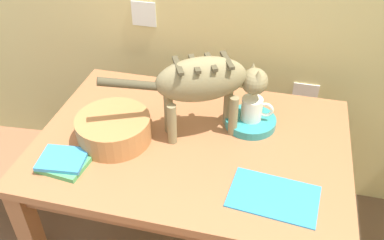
% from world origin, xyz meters
% --- Properties ---
extents(dining_table, '(1.21, 0.85, 0.74)m').
position_xyz_m(dining_table, '(0.14, 1.18, 0.65)').
color(dining_table, '#9D623D').
rests_on(dining_table, ground_plane).
extents(cat, '(0.59, 0.33, 0.33)m').
position_xyz_m(cat, '(0.18, 1.25, 0.97)').
color(cat, olive).
rests_on(cat, dining_table).
extents(saucer_bowl, '(0.21, 0.21, 0.03)m').
position_xyz_m(saucer_bowl, '(0.35, 1.34, 0.76)').
color(saucer_bowl, teal).
rests_on(saucer_bowl, dining_table).
extents(coffee_mug, '(0.13, 0.08, 0.09)m').
position_xyz_m(coffee_mug, '(0.36, 1.34, 0.82)').
color(coffee_mug, silver).
rests_on(coffee_mug, saucer_bowl).
extents(magazine, '(0.31, 0.22, 0.01)m').
position_xyz_m(magazine, '(0.48, 0.96, 0.74)').
color(magazine, '#2D8DCE').
rests_on(magazine, dining_table).
extents(book_stack, '(0.18, 0.16, 0.03)m').
position_xyz_m(book_stack, '(-0.28, 0.93, 0.76)').
color(book_stack, '#499F5B').
rests_on(book_stack, dining_table).
extents(wicker_basket, '(0.29, 0.29, 0.10)m').
position_xyz_m(wicker_basket, '(-0.15, 1.12, 0.79)').
color(wicker_basket, '#B07340').
rests_on(wicker_basket, dining_table).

